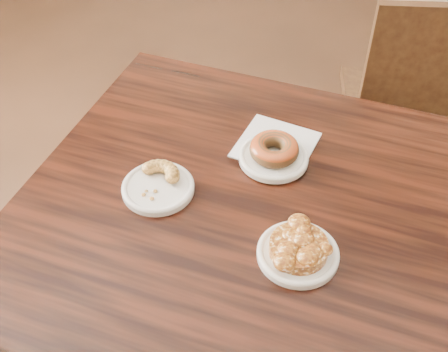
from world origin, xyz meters
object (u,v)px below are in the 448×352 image
(apple_fritter, at_px, (299,246))
(cruller_fragment, at_px, (157,181))
(glazed_donut, at_px, (274,149))
(chair_far, at_px, (406,107))
(cafe_table, at_px, (235,306))

(apple_fritter, relative_size, cruller_fragment, 1.43)
(glazed_donut, height_order, cruller_fragment, glazed_donut)
(chair_far, xyz_separation_m, glazed_donut, (-0.29, -0.70, 0.33))
(chair_far, height_order, glazed_donut, chair_far)
(apple_fritter, xyz_separation_m, cruller_fragment, (-0.30, 0.08, -0.00))
(cafe_table, relative_size, cruller_fragment, 8.55)
(chair_far, distance_m, apple_fritter, 1.00)
(glazed_donut, distance_m, cruller_fragment, 0.25)
(glazed_donut, bearing_deg, cafe_table, -105.80)
(cruller_fragment, bearing_deg, chair_far, 59.88)
(cafe_table, xyz_separation_m, chair_far, (0.33, 0.84, 0.08))
(cafe_table, bearing_deg, chair_far, 71.29)
(cafe_table, bearing_deg, glazed_donut, 77.12)
(glazed_donut, bearing_deg, cruller_fragment, -142.68)
(glazed_donut, xyz_separation_m, apple_fritter, (0.10, -0.23, -0.01))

